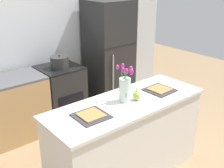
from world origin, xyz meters
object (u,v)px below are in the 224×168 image
at_px(pear_figurine, 137,95).
at_px(cooking_pot, 60,62).
at_px(flower_vase, 125,87).
at_px(plate_setting_left, 91,116).
at_px(refrigerator, 109,55).
at_px(stove_range, 61,94).
at_px(plate_setting_right, 160,90).

relative_size(pear_figurine, cooking_pot, 0.51).
relative_size(flower_vase, plate_setting_left, 1.27).
xyz_separation_m(refrigerator, plate_setting_left, (-1.53, -1.62, 0.05)).
height_order(stove_range, plate_setting_right, plate_setting_right).
bearing_deg(pear_figurine, plate_setting_right, 1.80).
xyz_separation_m(refrigerator, flower_vase, (-1.06, -1.57, 0.20)).
relative_size(refrigerator, pear_figurine, 12.71).
xyz_separation_m(flower_vase, plate_setting_left, (-0.47, -0.05, -0.14)).
height_order(pear_figurine, plate_setting_right, pear_figurine).
xyz_separation_m(stove_range, cooking_pot, (-0.01, -0.05, 0.53)).
bearing_deg(stove_range, plate_setting_left, -109.73).
relative_size(stove_range, plate_setting_left, 2.83).
relative_size(flower_vase, cooking_pot, 1.44).
relative_size(plate_setting_left, plate_setting_right, 1.00).
xyz_separation_m(refrigerator, plate_setting_right, (-0.57, -1.62, 0.05)).
distance_m(plate_setting_right, cooking_pot, 1.62).
xyz_separation_m(flower_vase, cooking_pot, (0.10, 1.52, -0.12)).
xyz_separation_m(refrigerator, pear_figurine, (-0.95, -1.63, 0.10)).
bearing_deg(cooking_pot, stove_range, 77.32).
bearing_deg(cooking_pot, refrigerator, 2.93).
bearing_deg(stove_range, flower_vase, -94.04).
distance_m(pear_figurine, plate_setting_left, 0.58).
relative_size(refrigerator, plate_setting_right, 5.74).
distance_m(flower_vase, cooking_pot, 1.53).
height_order(flower_vase, plate_setting_right, flower_vase).
bearing_deg(plate_setting_right, stove_range, 103.24).
bearing_deg(stove_range, refrigerator, 0.04).
bearing_deg(refrigerator, cooking_pot, -177.07).
bearing_deg(plate_setting_right, plate_setting_left, 180.00).
height_order(refrigerator, plate_setting_right, refrigerator).
relative_size(pear_figurine, plate_setting_right, 0.45).
bearing_deg(flower_vase, plate_setting_left, -173.81).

